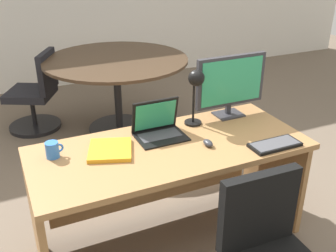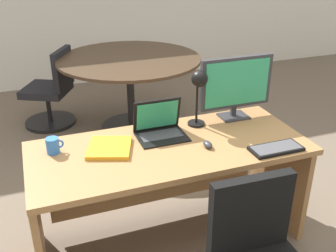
{
  "view_description": "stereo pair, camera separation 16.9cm",
  "coord_description": "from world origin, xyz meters",
  "px_view_note": "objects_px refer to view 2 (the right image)",
  "views": [
    {
      "loc": [
        -0.92,
        -1.97,
        1.91
      ],
      "look_at": [
        0.0,
        0.04,
        0.86
      ],
      "focal_mm": 42.13,
      "sensor_mm": 36.0,
      "label": 1
    },
    {
      "loc": [
        -0.76,
        -2.03,
        1.91
      ],
      "look_at": [
        0.0,
        0.04,
        0.86
      ],
      "focal_mm": 42.13,
      "sensor_mm": 36.0,
      "label": 2
    }
  ],
  "objects_px": {
    "desk_lamp": "(199,86)",
    "book": "(110,148)",
    "keyboard": "(276,149)",
    "meeting_chair_near": "(52,95)",
    "monitor": "(236,84)",
    "laptop": "(159,124)",
    "meeting_table": "(130,75)",
    "mouse": "(208,144)",
    "coffee_mug": "(53,146)",
    "desk": "(167,170)"
  },
  "relations": [
    {
      "from": "laptop",
      "to": "keyboard",
      "type": "relative_size",
      "value": 0.98
    },
    {
      "from": "laptop",
      "to": "meeting_table",
      "type": "height_order",
      "value": "laptop"
    },
    {
      "from": "monitor",
      "to": "meeting_table",
      "type": "distance_m",
      "value": 1.66
    },
    {
      "from": "book",
      "to": "meeting_table",
      "type": "xyz_separation_m",
      "value": [
        0.6,
        1.75,
        -0.14
      ]
    },
    {
      "from": "book",
      "to": "desk",
      "type": "bearing_deg",
      "value": -5.28
    },
    {
      "from": "desk",
      "to": "monitor",
      "type": "xyz_separation_m",
      "value": [
        0.59,
        0.2,
        0.46
      ]
    },
    {
      "from": "desk_lamp",
      "to": "meeting_table",
      "type": "relative_size",
      "value": 0.27
    },
    {
      "from": "laptop",
      "to": "book",
      "type": "bearing_deg",
      "value": -164.6
    },
    {
      "from": "desk_lamp",
      "to": "book",
      "type": "bearing_deg",
      "value": -169.12
    },
    {
      "from": "book",
      "to": "meeting_chair_near",
      "type": "distance_m",
      "value": 2.21
    },
    {
      "from": "desk",
      "to": "mouse",
      "type": "height_order",
      "value": "mouse"
    },
    {
      "from": "laptop",
      "to": "coffee_mug",
      "type": "xyz_separation_m",
      "value": [
        -0.68,
        -0.02,
        -0.02
      ]
    },
    {
      "from": "desk",
      "to": "keyboard",
      "type": "bearing_deg",
      "value": -28.95
    },
    {
      "from": "monitor",
      "to": "meeting_chair_near",
      "type": "height_order",
      "value": "monitor"
    },
    {
      "from": "keyboard",
      "to": "coffee_mug",
      "type": "xyz_separation_m",
      "value": [
        -1.28,
        0.44,
        0.04
      ]
    },
    {
      "from": "coffee_mug",
      "to": "meeting_table",
      "type": "bearing_deg",
      "value": 61.09
    },
    {
      "from": "monitor",
      "to": "meeting_table",
      "type": "xyz_separation_m",
      "value": [
        -0.35,
        1.58,
        -0.38
      ]
    },
    {
      "from": "monitor",
      "to": "keyboard",
      "type": "bearing_deg",
      "value": -89.69
    },
    {
      "from": "meeting_table",
      "to": "desk",
      "type": "bearing_deg",
      "value": -97.42
    },
    {
      "from": "desk",
      "to": "keyboard",
      "type": "relative_size",
      "value": 5.34
    },
    {
      "from": "monitor",
      "to": "laptop",
      "type": "bearing_deg",
      "value": -173.2
    },
    {
      "from": "desk_lamp",
      "to": "meeting_table",
      "type": "distance_m",
      "value": 1.68
    },
    {
      "from": "coffee_mug",
      "to": "mouse",
      "type": "bearing_deg",
      "value": -15.95
    },
    {
      "from": "meeting_table",
      "to": "keyboard",
      "type": "bearing_deg",
      "value": -80.39
    },
    {
      "from": "mouse",
      "to": "meeting_table",
      "type": "bearing_deg",
      "value": 89.41
    },
    {
      "from": "monitor",
      "to": "laptop",
      "type": "xyz_separation_m",
      "value": [
        -0.6,
        -0.07,
        -0.18
      ]
    },
    {
      "from": "desk_lamp",
      "to": "coffee_mug",
      "type": "xyz_separation_m",
      "value": [
        -0.97,
        -0.05,
        -0.24
      ]
    },
    {
      "from": "desk_lamp",
      "to": "meeting_chair_near",
      "type": "distance_m",
      "value": 2.31
    },
    {
      "from": "laptop",
      "to": "keyboard",
      "type": "distance_m",
      "value": 0.76
    },
    {
      "from": "laptop",
      "to": "mouse",
      "type": "bearing_deg",
      "value": -51.45
    },
    {
      "from": "desk",
      "to": "keyboard",
      "type": "xyz_separation_m",
      "value": [
        0.59,
        -0.33,
        0.22
      ]
    },
    {
      "from": "desk_lamp",
      "to": "coffee_mug",
      "type": "bearing_deg",
      "value": -177.21
    },
    {
      "from": "mouse",
      "to": "coffee_mug",
      "type": "bearing_deg",
      "value": 164.05
    },
    {
      "from": "keyboard",
      "to": "monitor",
      "type": "bearing_deg",
      "value": 90.31
    },
    {
      "from": "coffee_mug",
      "to": "desk",
      "type": "bearing_deg",
      "value": -9.1
    },
    {
      "from": "laptop",
      "to": "meeting_table",
      "type": "bearing_deg",
      "value": 81.65
    },
    {
      "from": "monitor",
      "to": "meeting_table",
      "type": "height_order",
      "value": "monitor"
    },
    {
      "from": "laptop",
      "to": "meeting_chair_near",
      "type": "distance_m",
      "value": 2.18
    },
    {
      "from": "monitor",
      "to": "laptop",
      "type": "distance_m",
      "value": 0.63
    },
    {
      "from": "desk_lamp",
      "to": "keyboard",
      "type": "bearing_deg",
      "value": -57.47
    },
    {
      "from": "keyboard",
      "to": "meeting_chair_near",
      "type": "relative_size",
      "value": 0.38
    },
    {
      "from": "desk_lamp",
      "to": "monitor",
      "type": "bearing_deg",
      "value": 8.35
    },
    {
      "from": "book",
      "to": "meeting_table",
      "type": "relative_size",
      "value": 0.23
    },
    {
      "from": "desk",
      "to": "meeting_table",
      "type": "height_order",
      "value": "meeting_table"
    },
    {
      "from": "coffee_mug",
      "to": "meeting_chair_near",
      "type": "distance_m",
      "value": 2.13
    },
    {
      "from": "meeting_table",
      "to": "monitor",
      "type": "bearing_deg",
      "value": -77.37
    },
    {
      "from": "mouse",
      "to": "desk_lamp",
      "type": "relative_size",
      "value": 0.22
    },
    {
      "from": "monitor",
      "to": "meeting_table",
      "type": "relative_size",
      "value": 0.36
    },
    {
      "from": "meeting_table",
      "to": "meeting_chair_near",
      "type": "distance_m",
      "value": 0.93
    },
    {
      "from": "desk_lamp",
      "to": "book",
      "type": "height_order",
      "value": "desk_lamp"
    }
  ]
}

